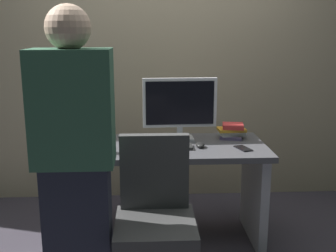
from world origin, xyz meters
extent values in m
plane|color=#3D3842|center=(0.00, 0.00, 0.00)|extent=(9.00, 9.00, 0.00)
cube|color=tan|center=(0.00, 0.90, 1.50)|extent=(6.40, 0.10, 3.00)
cube|color=#4C4C51|center=(0.00, 0.00, 0.70)|extent=(1.39, 0.66, 0.04)
cube|color=#B2B2B7|center=(-0.63, 0.00, 0.34)|extent=(0.06, 0.58, 0.68)
cube|color=#B2B2B7|center=(0.63, 0.00, 0.34)|extent=(0.06, 0.58, 0.68)
cube|color=#3F3F3F|center=(-0.10, -0.74, 0.46)|extent=(0.44, 0.44, 0.08)
cube|color=#3F3F3F|center=(-0.10, -0.55, 0.72)|extent=(0.40, 0.06, 0.44)
cube|color=#262838|center=(-0.51, -0.79, 0.42)|extent=(0.34, 0.20, 0.85)
cube|color=#38664C|center=(-0.51, -0.79, 1.14)|extent=(0.40, 0.24, 0.58)
sphere|color=beige|center=(-0.51, -0.79, 1.53)|extent=(0.22, 0.22, 0.22)
cube|color=silver|center=(0.10, 0.15, 0.73)|extent=(0.21, 0.15, 0.02)
cube|color=silver|center=(0.10, 0.15, 0.78)|extent=(0.04, 0.03, 0.08)
cube|color=silver|center=(0.10, 0.15, 1.00)|extent=(0.54, 0.05, 0.36)
cube|color=black|center=(0.10, 0.14, 1.00)|extent=(0.50, 0.02, 0.32)
cube|color=#262626|center=(-0.05, -0.08, 0.73)|extent=(0.43, 0.14, 0.02)
ellipsoid|color=black|center=(0.22, -0.07, 0.74)|extent=(0.06, 0.10, 0.03)
cylinder|color=#3372B2|center=(-0.41, -0.17, 0.77)|extent=(0.07, 0.07, 0.10)
cylinder|color=#D84C3F|center=(-0.46, 0.20, 0.77)|extent=(0.07, 0.07, 0.09)
cube|color=#594C72|center=(0.49, 0.17, 0.73)|extent=(0.20, 0.19, 0.02)
cube|color=white|center=(0.49, 0.18, 0.76)|extent=(0.20, 0.14, 0.04)
cube|color=gold|center=(0.49, 0.17, 0.79)|extent=(0.21, 0.14, 0.02)
cube|color=red|center=(0.50, 0.17, 0.82)|extent=(0.17, 0.16, 0.03)
cube|color=black|center=(0.51, -0.12, 0.73)|extent=(0.11, 0.16, 0.01)
camera|label=1|loc=(-0.14, -2.83, 1.52)|focal=44.65mm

